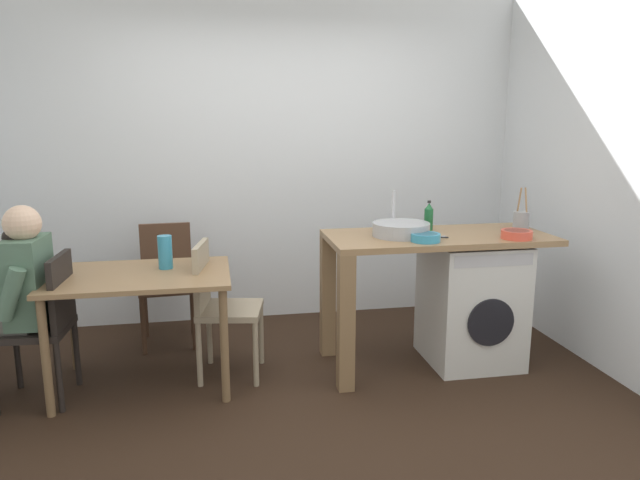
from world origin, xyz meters
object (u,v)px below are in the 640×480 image
object	(u,v)px
chair_spare_by_wall	(167,276)
washing_machine	(471,302)
dining_table	(141,288)
seated_person	(14,295)
utensil_crock	(521,220)
mixing_bowl	(425,237)
vase	(165,252)
chair_opposite	(219,302)
colander	(517,234)
bottle_tall_green	(429,217)
chair_person_seat	(46,320)

from	to	relation	value
chair_spare_by_wall	washing_machine	distance (m)	2.26
dining_table	chair_spare_by_wall	distance (m)	0.79
seated_person	utensil_crock	world-z (taller)	utensil_crock
mixing_bowl	utensil_crock	xyz separation A→B (m)	(0.80, 0.25, 0.04)
utensil_crock	vase	distance (m)	2.43
chair_opposite	chair_spare_by_wall	bearing A→B (deg)	-141.72
chair_spare_by_wall	seated_person	bearing A→B (deg)	43.66
mixing_bowl	washing_machine	bearing A→B (deg)	24.74
chair_opposite	seated_person	xyz separation A→B (m)	(-1.18, -0.16, 0.16)
washing_machine	vase	size ratio (longest dim) A/B	4.00
chair_spare_by_wall	colander	world-z (taller)	colander
chair_opposite	bottle_tall_green	xyz separation A→B (m)	(1.46, 0.08, 0.51)
bottle_tall_green	utensil_crock	distance (m)	0.65
chair_spare_by_wall	colander	xyz separation A→B (m)	(2.30, -1.01, 0.44)
bottle_tall_green	colander	xyz separation A→B (m)	(0.46, -0.38, -0.06)
bottle_tall_green	chair_spare_by_wall	bearing A→B (deg)	161.23
chair_opposite	bottle_tall_green	world-z (taller)	bottle_tall_green
washing_machine	mixing_bowl	size ratio (longest dim) A/B	4.54
washing_machine	bottle_tall_green	xyz separation A→B (m)	(-0.27, 0.16, 0.58)
dining_table	seated_person	xyz separation A→B (m)	(-0.71, -0.10, 0.03)
colander	dining_table	bearing A→B (deg)	174.40
chair_person_seat	bottle_tall_green	bearing A→B (deg)	-80.93
mixing_bowl	utensil_crock	size ratio (longest dim) A/B	0.63
bottle_tall_green	seated_person	bearing A→B (deg)	-174.76
chair_person_seat	vase	bearing A→B (deg)	-70.35
chair_person_seat	colander	world-z (taller)	colander
colander	chair_person_seat	bearing A→B (deg)	177.45
mixing_bowl	colander	xyz separation A→B (m)	(0.62, -0.02, 0.00)
utensil_crock	colander	world-z (taller)	utensil_crock
dining_table	chair_person_seat	bearing A→B (deg)	-169.18
chair_opposite	chair_spare_by_wall	xyz separation A→B (m)	(-0.38, 0.71, 0.00)
chair_person_seat	washing_machine	size ratio (longest dim) A/B	1.05
dining_table	chair_spare_by_wall	bearing A→B (deg)	82.99
bottle_tall_green	washing_machine	bearing A→B (deg)	-31.28
mixing_bowl	vase	bearing A→B (deg)	169.07
chair_opposite	bottle_tall_green	bearing A→B (deg)	103.38
chair_opposite	colander	xyz separation A→B (m)	(1.92, -0.30, 0.44)
seated_person	bottle_tall_green	world-z (taller)	seated_person
chair_opposite	mixing_bowl	bearing A→B (deg)	88.04
chair_person_seat	colander	bearing A→B (deg)	-89.26
chair_person_seat	washing_machine	xyz separation A→B (m)	(2.76, 0.09, -0.08)
mixing_bowl	utensil_crock	distance (m)	0.84
chair_spare_by_wall	mixing_bowl	size ratio (longest dim) A/B	4.76
bottle_tall_green	vase	xyz separation A→B (m)	(-1.79, -0.05, -0.17)
bottle_tall_green	mixing_bowl	size ratio (longest dim) A/B	1.11
dining_table	mixing_bowl	distance (m)	1.82
chair_opposite	washing_machine	bearing A→B (deg)	97.42
dining_table	chair_person_seat	world-z (taller)	chair_person_seat
seated_person	colander	distance (m)	3.12
dining_table	utensil_crock	world-z (taller)	utensil_crock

